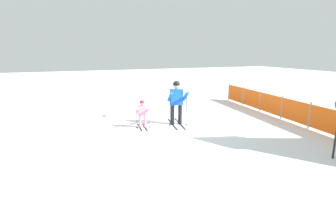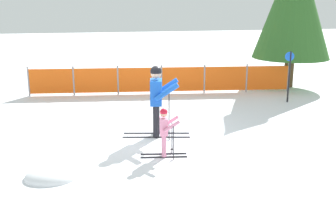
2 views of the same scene
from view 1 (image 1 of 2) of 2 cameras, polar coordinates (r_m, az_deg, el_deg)
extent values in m
plane|color=white|center=(10.34, 2.01, -3.20)|extent=(60.00, 60.00, 0.00)
cube|color=black|center=(10.15, 2.62, -3.43)|extent=(1.57, 0.32, 0.02)
cube|color=black|center=(10.09, 0.96, -3.53)|extent=(1.57, 0.32, 0.02)
cylinder|color=black|center=(10.06, 2.64, -1.32)|extent=(0.15, 0.15, 0.75)
cylinder|color=black|center=(9.99, 0.97, -1.40)|extent=(0.15, 0.15, 0.75)
cube|color=blue|center=(9.88, 1.83, 2.40)|extent=(0.34, 0.51, 0.58)
cylinder|color=blue|center=(9.71, 3.86, 2.58)|extent=(0.57, 0.21, 0.43)
cylinder|color=blue|center=(9.57, 0.49, 2.47)|extent=(0.57, 0.21, 0.43)
sphere|color=#D8AD8C|center=(9.82, 1.85, 4.94)|extent=(0.25, 0.25, 0.25)
sphere|color=black|center=(9.81, 1.85, 5.19)|extent=(0.26, 0.26, 0.26)
cylinder|color=black|center=(9.77, 4.01, -0.60)|extent=(0.02, 0.02, 1.17)
cylinder|color=black|center=(9.90, 3.97, -3.56)|extent=(0.07, 0.07, 0.01)
cylinder|color=black|center=(9.62, 0.42, -0.78)|extent=(0.02, 0.02, 1.17)
cylinder|color=black|center=(9.76, 0.42, -3.77)|extent=(0.07, 0.07, 0.01)
cube|color=black|center=(9.74, -5.06, -4.15)|extent=(0.96, 0.16, 0.02)
cube|color=black|center=(9.71, -6.12, -4.22)|extent=(0.96, 0.16, 0.02)
cylinder|color=pink|center=(9.68, -5.09, -2.81)|extent=(0.09, 0.09, 0.45)
cylinder|color=pink|center=(9.65, -6.15, -2.87)|extent=(0.09, 0.09, 0.45)
cube|color=pink|center=(9.56, -5.67, -0.50)|extent=(0.19, 0.30, 0.35)
cylinder|color=pink|center=(9.44, -4.47, -0.38)|extent=(0.35, 0.11, 0.25)
cylinder|color=pink|center=(9.38, -6.59, -0.50)|extent=(0.35, 0.11, 0.25)
sphere|color=#D8AD8C|center=(9.51, -5.70, 1.07)|extent=(0.15, 0.15, 0.15)
sphere|color=red|center=(9.50, -5.71, 1.23)|extent=(0.16, 0.16, 0.16)
cylinder|color=black|center=(9.50, -4.14, -2.42)|extent=(0.02, 0.02, 0.71)
cylinder|color=black|center=(9.58, -4.11, -4.12)|extent=(0.07, 0.07, 0.01)
cylinder|color=black|center=(9.43, -6.78, -2.58)|extent=(0.02, 0.02, 0.71)
cylinder|color=black|center=(9.51, -6.74, -4.29)|extent=(0.07, 0.07, 0.01)
cylinder|color=gray|center=(15.36, 13.10, 3.48)|extent=(0.06, 0.06, 0.98)
cylinder|color=gray|center=(14.12, 15.99, 2.57)|extent=(0.06, 0.06, 0.98)
cylinder|color=gray|center=(12.92, 19.42, 1.47)|extent=(0.06, 0.06, 0.98)
cylinder|color=gray|center=(11.79, 23.52, 0.16)|extent=(0.06, 0.06, 0.98)
cylinder|color=gray|center=(10.73, 28.47, -1.43)|extent=(0.06, 0.06, 0.98)
cube|color=#EF5C15|center=(14.74, 14.49, 3.05)|extent=(1.46, 0.17, 0.82)
cube|color=#EF5C15|center=(13.51, 17.63, 2.05)|extent=(1.46, 0.17, 0.82)
cube|color=#EF5C15|center=(12.35, 21.38, 0.85)|extent=(1.46, 0.17, 0.82)
cube|color=#EF5C15|center=(11.25, 25.88, -0.60)|extent=(1.46, 0.17, 0.82)
cube|color=#EF5C15|center=(10.24, 31.31, -2.34)|extent=(1.46, 0.17, 0.82)
ellipsoid|color=white|center=(11.66, -11.87, -1.66)|extent=(1.00, 0.85, 0.40)
camera|label=2|loc=(11.73, -50.87, 10.08)|focal=45.00mm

